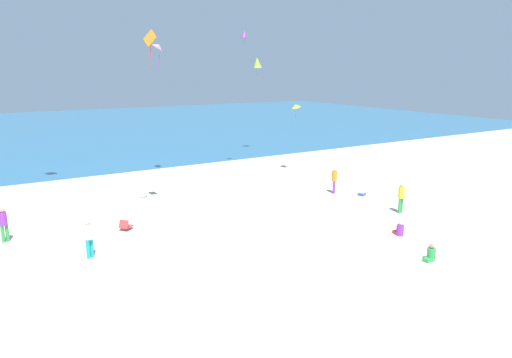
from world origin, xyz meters
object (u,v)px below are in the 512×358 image
Objects in this scene: person_4 at (4,222)px; kite_lime at (257,63)px; beach_chair_near_camera at (126,225)px; person_6 at (401,196)px; kite_orange at (150,39)px; person_5 at (89,236)px; kite_yellow at (295,106)px; kite_pink at (159,47)px; kite_purple at (244,34)px; person_0 at (400,230)px; person_3 at (431,254)px; cooler_box at (362,194)px; person_2 at (334,179)px.

kite_lime is at bearing -68.88° from person_4.
person_4 is at bearing -147.93° from kite_lime.
person_6 is (13.63, -4.97, 0.73)m from beach_chair_near_camera.
person_5 is at bearing -137.37° from kite_orange.
kite_pink is (-9.14, 3.00, 4.11)m from kite_yellow.
kite_pink is at bearing -152.97° from kite_lime.
kite_lime is (18.52, 17.26, 7.29)m from person_5.
kite_purple reaches higher than kite_pink.
person_6 reaches higher than person_5.
person_5 is at bearing 78.68° from person_0.
beach_chair_near_camera is 5.29m from person_4.
person_4 is at bearing 70.52° from person_0.
beach_chair_near_camera is at bearing -157.20° from kite_yellow.
beach_chair_near_camera is 0.41× the size of kite_orange.
person_0 is at bearing -118.54° from person_3.
cooler_box is 6.94m from person_0.
beach_chair_near_camera is at bearing 64.87° from person_0.
kite_pink is (5.30, 9.06, 8.89)m from beach_chair_near_camera.
person_3 is 26.82m from kite_lime.
person_2 is at bearing -48.95° from kite_pink.
person_0 is (10.92, -7.34, 0.01)m from beach_chair_near_camera.
person_6 is at bearing -94.15° from kite_yellow.
person_0 is 18.19m from person_4.
person_3 is 0.44× the size of person_4.
person_3 is 0.73× the size of kite_purple.
cooler_box is 0.32× the size of person_6.
person_2 is (2.26, 7.35, 0.69)m from person_0.
kite_purple is 6.34m from kite_pink.
person_0 is at bearing -104.69° from kite_yellow.
cooler_box is at bearing -74.15° from kite_purple.
person_3 is at bearing 130.84° from person_6.
person_5 is 16.04m from kite_pink.
kite_pink reaches higher than person_4.
person_5 is (-2.16, -2.55, 0.72)m from beach_chair_near_camera.
kite_pink reaches higher than person_5.
kite_orange is at bearing -61.45° from person_3.
person_2 is 5.00m from person_6.
person_4 is 0.86× the size of kite_pink.
kite_lime is (4.82, 6.17, -1.87)m from kite_purple.
kite_orange is (-12.24, -4.62, 4.06)m from kite_yellow.
kite_purple is at bearing 145.81° from person_2.
person_0 is 0.38× the size of kite_lime.
person_0 is at bearing -71.08° from kite_pink.
person_4 is (-5.09, 1.27, 0.69)m from beach_chair_near_camera.
person_3 is at bearing -56.67° from kite_orange.
cooler_box is at bearing -22.28° from person_6.
kite_pink is (-8.34, 14.03, 8.16)m from person_6.
person_4 is 0.97× the size of person_5.
person_0 is at bearing 119.58° from person_6.
kite_purple is 0.51× the size of kite_orange.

